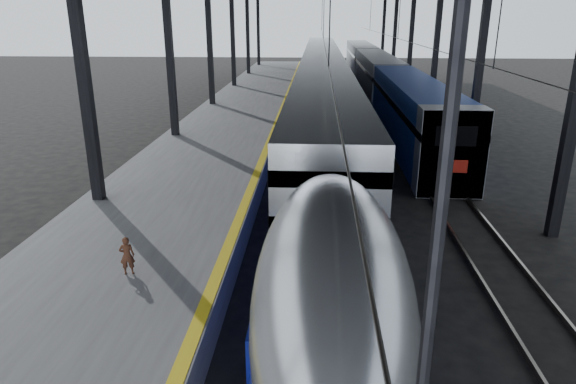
{
  "coord_description": "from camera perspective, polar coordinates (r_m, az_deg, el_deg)",
  "views": [
    {
      "loc": [
        1.67,
        -11.29,
        7.03
      ],
      "look_at": [
        0.84,
        3.18,
        2.0
      ],
      "focal_mm": 32.0,
      "sensor_mm": 36.0,
      "label": 1
    }
  ],
  "objects": [
    {
      "name": "yellow_strip",
      "position": [
        31.95,
        -1.06,
        8.26
      ],
      "size": [
        0.3,
        80.0,
        0.01
      ],
      "primitive_type": "cube",
      "color": "gold",
      "rests_on": "platform"
    },
    {
      "name": "platform",
      "position": [
        32.38,
        -6.05,
        7.4
      ],
      "size": [
        6.0,
        80.0,
        1.0
      ],
      "primitive_type": "cube",
      "color": "#4C4C4F",
      "rests_on": "ground"
    },
    {
      "name": "ground",
      "position": [
        13.4,
        -4.49,
        -12.56
      ],
      "size": [
        160.0,
        160.0,
        0.0
      ],
      "primitive_type": "plane",
      "color": "black",
      "rests_on": "ground"
    },
    {
      "name": "tgv_train",
      "position": [
        36.13,
        3.82,
        11.08
      ],
      "size": [
        2.97,
        65.2,
        4.25
      ],
      "color": "silver",
      "rests_on": "ground"
    },
    {
      "name": "rails",
      "position": [
        32.17,
        8.28,
        6.46
      ],
      "size": [
        6.52,
        80.0,
        0.16
      ],
      "color": "slate",
      "rests_on": "ground"
    },
    {
      "name": "second_train",
      "position": [
        47.42,
        9.93,
        12.57
      ],
      "size": [
        2.63,
        56.05,
        3.63
      ],
      "color": "navy",
      "rests_on": "ground"
    },
    {
      "name": "child",
      "position": [
        13.13,
        -17.46,
        -6.75
      ],
      "size": [
        0.4,
        0.31,
        0.98
      ],
      "primitive_type": "imported",
      "rotation": [
        0.0,
        0.0,
        3.37
      ],
      "color": "#442416",
      "rests_on": "platform"
    }
  ]
}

